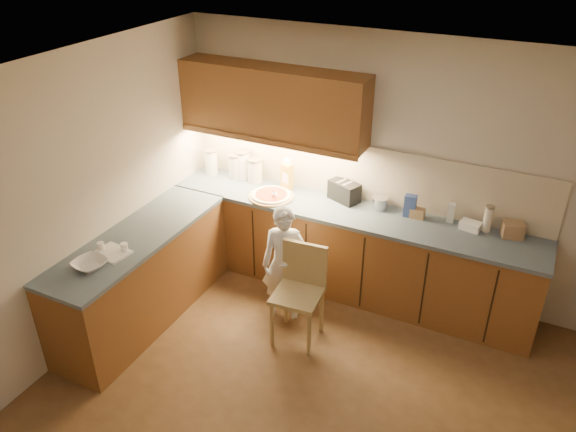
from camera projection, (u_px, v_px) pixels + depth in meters
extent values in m
plane|color=brown|center=(312.00, 412.00, 4.49)|extent=(4.50, 4.50, 0.00)
cube|color=beige|center=(398.00, 170.00, 5.42)|extent=(4.50, 0.04, 2.60)
cube|color=beige|center=(71.00, 210.00, 4.72)|extent=(0.04, 4.00, 2.60)
cube|color=white|center=(321.00, 95.00, 3.22)|extent=(4.50, 4.00, 0.04)
cube|color=brown|center=(347.00, 251.00, 5.75)|extent=(3.75, 0.60, 0.88)
cube|color=brown|center=(143.00, 278.00, 5.34)|extent=(0.60, 2.00, 0.88)
cube|color=#495968|center=(349.00, 212.00, 5.53)|extent=(3.77, 0.62, 0.04)
cube|color=#495968|center=(136.00, 237.00, 5.11)|extent=(0.62, 2.02, 0.04)
cube|color=black|center=(205.00, 231.00, 6.10)|extent=(0.02, 0.01, 0.80)
cube|color=black|center=(253.00, 244.00, 5.87)|extent=(0.02, 0.01, 0.80)
cube|color=black|center=(306.00, 258.00, 5.64)|extent=(0.02, 0.01, 0.80)
cube|color=black|center=(362.00, 273.00, 5.41)|extent=(0.02, 0.01, 0.80)
cube|color=black|center=(424.00, 290.00, 5.18)|extent=(0.02, 0.01, 0.80)
cube|color=black|center=(491.00, 308.00, 4.95)|extent=(0.02, 0.01, 0.80)
cube|color=beige|center=(361.00, 172.00, 5.60)|extent=(3.75, 0.02, 0.58)
cube|color=brown|center=(273.00, 102.00, 5.51)|extent=(1.95, 0.35, 0.70)
cube|color=brown|center=(265.00, 142.00, 5.54)|extent=(1.95, 0.02, 0.06)
cylinder|color=tan|center=(271.00, 196.00, 5.75)|extent=(0.46, 0.46, 0.02)
cylinder|color=beige|center=(271.00, 195.00, 5.74)|extent=(0.41, 0.41, 0.02)
cylinder|color=#AF3017|center=(271.00, 194.00, 5.74)|extent=(0.32, 0.32, 0.01)
sphere|color=white|center=(274.00, 195.00, 5.68)|extent=(0.06, 0.06, 0.06)
cylinder|color=white|center=(275.00, 195.00, 5.61)|extent=(0.02, 0.11, 0.19)
imported|color=white|center=(285.00, 264.00, 5.28)|extent=(0.50, 0.42, 1.18)
cylinder|color=tan|center=(272.00, 325.00, 5.06)|extent=(0.04, 0.04, 0.47)
cylinder|color=tan|center=(309.00, 335.00, 4.94)|extent=(0.04, 0.04, 0.47)
cylinder|color=tan|center=(286.00, 302.00, 5.35)|extent=(0.04, 0.04, 0.47)
cylinder|color=tan|center=(322.00, 311.00, 5.23)|extent=(0.04, 0.04, 0.47)
cube|color=tan|center=(297.00, 295.00, 5.02)|extent=(0.45, 0.45, 0.04)
cube|color=tan|center=(305.00, 263.00, 5.06)|extent=(0.42, 0.07, 0.42)
imported|color=white|center=(90.00, 264.00, 4.63)|extent=(0.30, 0.30, 0.07)
cylinder|color=white|center=(211.00, 163.00, 6.19)|extent=(0.14, 0.14, 0.27)
cylinder|color=gray|center=(211.00, 150.00, 6.12)|extent=(0.15, 0.15, 0.02)
cylinder|color=beige|center=(235.00, 167.00, 6.11)|extent=(0.15, 0.15, 0.26)
cylinder|color=gray|center=(235.00, 155.00, 6.04)|extent=(0.16, 0.16, 0.02)
cylinder|color=white|center=(243.00, 165.00, 6.09)|extent=(0.16, 0.16, 0.30)
cylinder|color=gray|center=(243.00, 152.00, 6.02)|extent=(0.17, 0.17, 0.02)
cylinder|color=silver|center=(255.00, 171.00, 6.02)|extent=(0.16, 0.16, 0.25)
cylinder|color=gray|center=(255.00, 160.00, 5.95)|extent=(0.17, 0.17, 0.02)
cube|color=#B98E25|center=(287.00, 177.00, 5.86)|extent=(0.14, 0.12, 0.29)
cube|color=white|center=(287.00, 162.00, 5.78)|extent=(0.09, 0.08, 0.05)
cube|color=black|center=(344.00, 191.00, 5.66)|extent=(0.36, 0.28, 0.20)
cube|color=#AAA9AE|center=(342.00, 181.00, 5.63)|extent=(0.08, 0.14, 0.00)
cube|color=#AAA9AE|center=(348.00, 183.00, 5.58)|extent=(0.08, 0.14, 0.00)
cylinder|color=#BAB9BF|center=(380.00, 203.00, 5.52)|extent=(0.15, 0.15, 0.11)
cylinder|color=#BAB9BF|center=(381.00, 198.00, 5.49)|extent=(0.16, 0.16, 0.01)
cube|color=#334B9A|center=(410.00, 206.00, 5.36)|extent=(0.12, 0.09, 0.22)
cube|color=tan|center=(417.00, 213.00, 5.37)|extent=(0.13, 0.10, 0.10)
cube|color=silver|center=(451.00, 213.00, 5.28)|extent=(0.07, 0.07, 0.19)
cube|color=white|center=(470.00, 226.00, 5.18)|extent=(0.20, 0.16, 0.07)
cylinder|color=white|center=(488.00, 219.00, 5.11)|extent=(0.08, 0.08, 0.24)
cylinder|color=gray|center=(490.00, 207.00, 5.05)|extent=(0.08, 0.08, 0.02)
cube|color=#9C7954|center=(513.00, 230.00, 5.05)|extent=(0.22, 0.19, 0.14)
cube|color=silver|center=(112.00, 253.00, 4.83)|extent=(0.32, 0.26, 0.02)
cylinder|color=silver|center=(101.00, 247.00, 4.86)|extent=(0.06, 0.06, 0.08)
cylinder|color=white|center=(124.00, 247.00, 4.85)|extent=(0.08, 0.08, 0.08)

